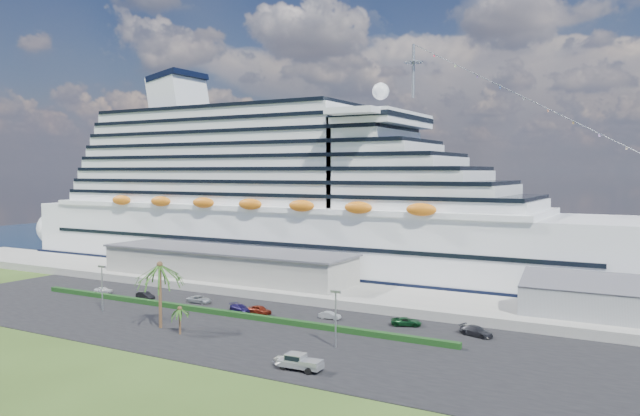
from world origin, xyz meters
The scene contains 22 objects.
ground centered at (0.00, 0.00, 0.00)m, with size 420.00×420.00×0.00m, color #2E4416.
asphalt_lot centered at (0.00, 11.00, 0.06)m, with size 140.00×38.00×0.12m, color black.
wharf centered at (0.00, 40.00, 0.90)m, with size 240.00×20.00×1.80m, color gray.
water centered at (0.00, 130.00, 0.01)m, with size 420.00×160.00×0.02m, color #0B1C33.
cruise_ship centered at (-21.53, 64.00, 16.69)m, with size 191.00×38.00×54.00m.
terminal_building centered at (-25.00, 40.00, 5.01)m, with size 61.00×15.00×6.30m.
port_shed centered at (52.00, 40.00, 4.40)m, with size 24.00×12.31×7.37m.
hedge centered at (-8.00, 16.00, 0.57)m, with size 88.00×1.10×0.90m, color black.
lamp_post_left centered at (-28.00, 8.00, 5.34)m, with size 1.60×0.35×8.27m.
lamp_post_right centered at (20.00, 8.00, 5.34)m, with size 1.60×0.35×8.27m.
palm_tall centered at (-10.00, 4.00, 9.20)m, with size 8.82×8.82×11.13m.
palm_short centered at (-4.50, 2.50, 3.67)m, with size 3.53×3.53×4.56m.
parked_car_0 centered at (-40.95, 19.62, 0.76)m, with size 1.50×3.74×1.27m, color silver.
parked_car_1 centered at (-28.74, 19.31, 0.87)m, with size 1.58×4.53×1.49m, color black.
parked_car_2 centered at (-17.15, 21.90, 0.80)m, with size 2.25×4.87×1.35m, color #9EA2A6.
parked_car_3 centered at (-5.59, 19.50, 0.82)m, with size 1.95×4.80×1.39m, color #1C154B.
parked_car_4 centered at (-1.63, 19.96, 0.89)m, with size 1.81×4.49×1.53m, color maroon.
parked_car_5 centered at (11.01, 22.80, 0.74)m, with size 1.32×3.79×1.25m, color #96999D.
parked_car_6 centered at (24.18, 24.84, 0.82)m, with size 2.31×5.00×1.39m, color #0D3518.
parked_car_7 centered at (35.96, 24.15, 0.89)m, with size 2.17×5.33×1.55m, color #24252A.
pickup_truck centered at (20.84, -3.31, 1.25)m, with size 5.93×2.48×2.05m.
boat_trailer centered at (19.55, -3.15, 1.14)m, with size 5.50×3.89×1.54m.
Camera 1 is at (61.45, -70.03, 25.48)m, focal length 35.00 mm.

